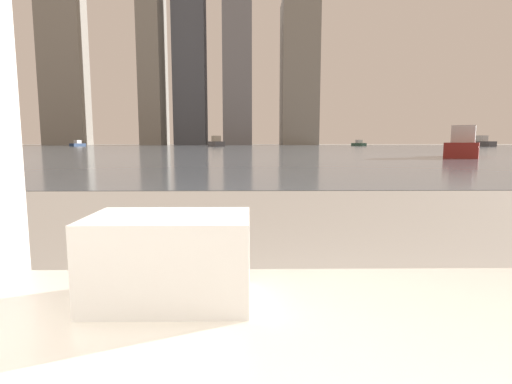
{
  "coord_description": "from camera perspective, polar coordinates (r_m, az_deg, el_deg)",
  "views": [
    {
      "loc": [
        -0.06,
        0.08,
        0.85
      ],
      "look_at": [
        -0.02,
        2.29,
        0.57
      ],
      "focal_mm": 28.0,
      "sensor_mm": 36.0,
      "label": 1
    }
  ],
  "objects": [
    {
      "name": "skyline_tower_0",
      "position": [
        132.67,
        -25.97,
        19.34
      ],
      "size": [
        11.94,
        7.29,
        60.79
      ],
      "color": "gray",
      "rests_on": "ground_plane"
    },
    {
      "name": "towel_stack",
      "position": [
        0.76,
        -12.14,
        -9.23
      ],
      "size": [
        0.29,
        0.18,
        0.16
      ],
      "color": "white",
      "rests_on": "bathtub"
    },
    {
      "name": "skyline_tower_4",
      "position": [
        120.33,
        6.15,
        16.42
      ],
      "size": [
        10.12,
        13.85,
        40.56
      ],
      "color": "gray",
      "rests_on": "ground_plane"
    },
    {
      "name": "harbor_boat_2",
      "position": [
        24.85,
        27.45,
        5.83
      ],
      "size": [
        3.69,
        4.78,
        1.73
      ],
      "color": "maroon",
      "rests_on": "harbor_water"
    },
    {
      "name": "skyline_tower_1",
      "position": [
        124.04,
        -14.58,
        19.36
      ],
      "size": [
        6.05,
        12.22,
        55.05
      ],
      "color": "gray",
      "rests_on": "ground_plane"
    },
    {
      "name": "harbor_boat_4",
      "position": [
        83.94,
        -24.12,
        6.26
      ],
      "size": [
        2.07,
        3.36,
        1.19
      ],
      "color": "navy",
      "rests_on": "harbor_water"
    },
    {
      "name": "harbor_water",
      "position": [
        61.92,
        -0.78,
        6.38
      ],
      "size": [
        180.0,
        110.0,
        0.01
      ],
      "color": "slate",
      "rests_on": "ground_plane"
    },
    {
      "name": "harbor_boat_1",
      "position": [
        86.7,
        29.42,
        6.17
      ],
      "size": [
        3.38,
        5.77,
        2.05
      ],
      "color": "#4C4C51",
      "rests_on": "harbor_water"
    },
    {
      "name": "harbor_boat_3",
      "position": [
        87.72,
        14.48,
        6.69
      ],
      "size": [
        2.59,
        3.7,
        1.32
      ],
      "color": "#335647",
      "rests_on": "harbor_water"
    },
    {
      "name": "harbor_boat_0",
      "position": [
        76.65,
        -5.71,
        7.03
      ],
      "size": [
        3.61,
        5.68,
        2.02
      ],
      "color": "#4C4C51",
      "rests_on": "harbor_water"
    },
    {
      "name": "skyline_tower_2",
      "position": [
        120.99,
        -9.43,
        17.0
      ],
      "size": [
        9.1,
        6.79,
        43.42
      ],
      "color": "#4C515B",
      "rests_on": "ground_plane"
    }
  ]
}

